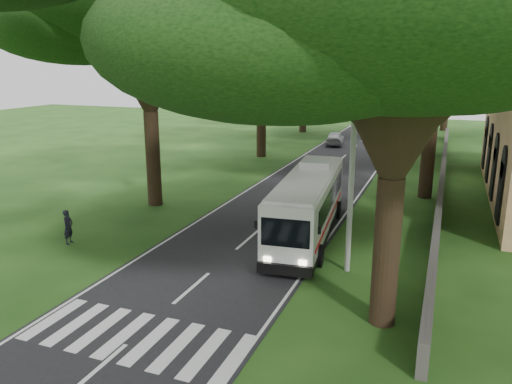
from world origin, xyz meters
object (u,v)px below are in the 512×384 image
at_px(distant_car_a, 335,138).
at_px(distant_car_b, 368,123).
at_px(pole_mid, 399,123).
at_px(distant_car_c, 400,118).
at_px(pedestrian, 68,227).
at_px(coach_bus, 308,204).
at_px(pole_near, 352,178).
at_px(pole_far, 417,104).

distance_m(distant_car_a, distant_car_b, 15.31).
relative_size(pole_mid, distant_car_c, 1.73).
bearing_deg(pedestrian, coach_bus, -73.11).
bearing_deg(distant_car_b, pedestrian, -96.77).
relative_size(distant_car_a, distant_car_b, 1.04).
distance_m(distant_car_a, distant_car_c, 23.86).
xyz_separation_m(coach_bus, distant_car_c, (-0.46, 52.90, -1.08)).
height_order(distant_car_b, distant_car_c, distant_car_b).
xyz_separation_m(pole_near, distant_car_c, (-3.27, 56.55, -3.48)).
bearing_deg(distant_car_c, distant_car_b, 82.83).
height_order(distant_car_b, pedestrian, pedestrian).
xyz_separation_m(pole_far, pedestrian, (-13.71, -41.65, -3.31)).
distance_m(coach_bus, distant_car_b, 44.91).
distance_m(distant_car_b, distant_car_c, 8.80).
bearing_deg(pole_near, distant_car_b, 97.74).
xyz_separation_m(distant_car_b, pedestrian, (-7.13, -50.04, 0.16)).
xyz_separation_m(pole_far, distant_car_c, (-3.27, 16.55, -3.48)).
bearing_deg(coach_bus, pole_far, 79.84).
height_order(coach_bus, pedestrian, coach_bus).
xyz_separation_m(pole_far, distant_car_a, (-7.81, -6.87, -3.41)).
height_order(distant_car_a, distant_car_b, distant_car_a).
bearing_deg(pole_far, distant_car_b, 128.07).
relative_size(pole_mid, distant_car_b, 1.93).
height_order(pole_near, distant_car_a, pole_near).
distance_m(pole_near, pole_far, 40.00).
distance_m(pole_near, pedestrian, 14.20).
xyz_separation_m(pole_near, distant_car_b, (-6.57, 48.39, -3.47)).
relative_size(coach_bus, pedestrian, 6.54).
height_order(pole_near, pole_far, same).
bearing_deg(pedestrian, distant_car_b, -17.17).
relative_size(pole_far, distant_car_b, 1.93).
bearing_deg(pedestrian, pole_far, -27.27).
xyz_separation_m(coach_bus, pedestrian, (-10.90, -5.30, -0.91)).
height_order(pole_far, pedestrian, pole_far).
bearing_deg(coach_bus, distant_car_c, 84.76).
height_order(coach_bus, distant_car_b, coach_bus).
xyz_separation_m(pole_mid, distant_car_c, (-3.27, 36.55, -3.48)).
distance_m(distant_car_b, pedestrian, 50.55).
bearing_deg(pole_far, distant_car_a, -138.66).
bearing_deg(pole_near, pole_far, 90.00).
bearing_deg(distant_car_c, pole_near, 108.18).
xyz_separation_m(pole_near, pole_mid, (0.00, 20.00, 0.00)).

